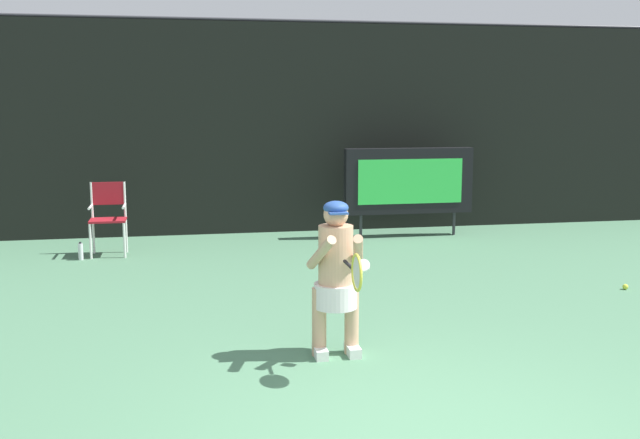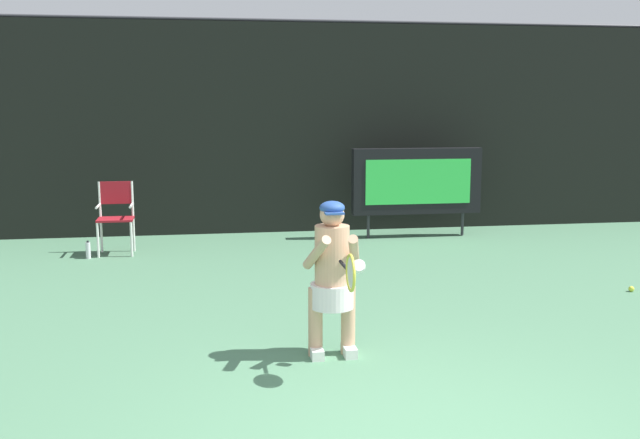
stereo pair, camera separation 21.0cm
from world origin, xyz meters
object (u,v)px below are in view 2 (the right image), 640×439
object	(u,v)px
water_bottle	(88,250)
tennis_racket	(350,272)
tennis_ball_loose	(631,289)
tennis_player	(332,274)
umpire_chair	(116,213)
scoreboard	(417,181)

from	to	relation	value
water_bottle	tennis_racket	bearing A→B (deg)	-61.79
water_bottle	tennis_ball_loose	bearing A→B (deg)	-24.08
tennis_ball_loose	water_bottle	bearing A→B (deg)	155.92
water_bottle	tennis_racket	xyz separation A→B (m)	(2.83, -5.27, 0.78)
water_bottle	tennis_player	size ratio (longest dim) A/B	0.19
umpire_chair	water_bottle	xyz separation A→B (m)	(-0.38, -0.31, -0.50)
tennis_player	tennis_racket	distance (m)	0.63
umpire_chair	tennis_ball_loose	size ratio (longest dim) A/B	15.88
tennis_player	tennis_ball_loose	size ratio (longest dim) A/B	20.70
scoreboard	water_bottle	distance (m)	5.38
tennis_player	tennis_racket	size ratio (longest dim) A/B	2.34
umpire_chair	water_bottle	distance (m)	0.70
tennis_player	tennis_racket	world-z (taller)	tennis_player
scoreboard	tennis_ball_loose	xyz separation A→B (m)	(1.53, -3.96, -0.91)
tennis_player	tennis_ball_loose	distance (m)	4.35
umpire_chair	water_bottle	world-z (taller)	umpire_chair
scoreboard	tennis_racket	bearing A→B (deg)	-111.17
scoreboard	umpire_chair	xyz separation A→B (m)	(-4.85, -0.63, -0.33)
scoreboard	tennis_player	size ratio (longest dim) A/B	1.56
water_bottle	tennis_racket	size ratio (longest dim) A/B	0.44
water_bottle	tennis_ball_loose	xyz separation A→B (m)	(6.76, -3.02, -0.09)
tennis_ball_loose	tennis_racket	bearing A→B (deg)	-150.21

